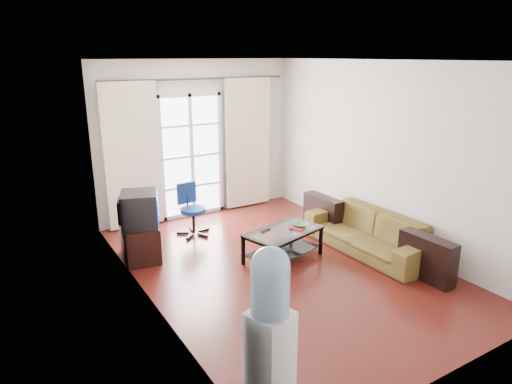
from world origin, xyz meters
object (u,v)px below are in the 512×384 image
(water_cooler, at_px, (270,333))
(task_chair, at_px, (193,219))
(tv_stand, at_px, (140,242))
(sofa, at_px, (368,233))
(coffee_table, at_px, (283,241))
(crt_tv, at_px, (138,209))

(water_cooler, bearing_deg, task_chair, 58.69)
(tv_stand, xyz_separation_m, task_chair, (1.01, 0.47, -0.01))
(sofa, xyz_separation_m, coffee_table, (-1.22, 0.41, -0.01))
(coffee_table, distance_m, water_cooler, 2.97)
(tv_stand, xyz_separation_m, crt_tv, (0.00, -0.04, 0.49))
(task_chair, bearing_deg, coffee_table, -72.99)
(sofa, relative_size, tv_stand, 2.91)
(crt_tv, bearing_deg, coffee_table, -11.82)
(sofa, height_order, task_chair, task_chair)
(coffee_table, distance_m, tv_stand, 2.01)
(tv_stand, height_order, water_cooler, water_cooler)
(tv_stand, relative_size, crt_tv, 1.07)
(tv_stand, distance_m, crt_tv, 0.49)
(tv_stand, bearing_deg, coffee_table, -24.65)
(crt_tv, bearing_deg, task_chair, 46.34)
(sofa, distance_m, water_cooler, 3.58)
(task_chair, bearing_deg, water_cooler, -112.32)
(sofa, relative_size, crt_tv, 3.11)
(crt_tv, xyz_separation_m, water_cooler, (-0.06, -3.39, 0.02))
(coffee_table, bearing_deg, task_chair, 114.05)
(coffee_table, xyz_separation_m, crt_tv, (-1.69, 1.04, 0.46))
(coffee_table, height_order, crt_tv, crt_tv)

